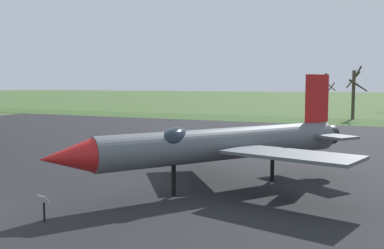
% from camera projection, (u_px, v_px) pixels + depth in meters
% --- Properties ---
extents(asphalt_apron, '(89.71, 59.15, 0.05)m').
position_uv_depth(asphalt_apron, '(162.00, 152.00, 34.65)').
color(asphalt_apron, black).
rests_on(asphalt_apron, ground).
extents(grass_verge_strip, '(149.71, 12.00, 0.06)m').
position_uv_depth(grass_verge_strip, '(277.00, 120.00, 66.71)').
color(grass_verge_strip, '#375225').
rests_on(grass_verge_strip, ground).
extents(jet_fighter_front_right, '(12.55, 15.49, 5.91)m').
position_uv_depth(jet_fighter_front_right, '(220.00, 143.00, 22.32)').
color(jet_fighter_front_right, '#565B60').
rests_on(jet_fighter_front_right, ground).
extents(info_placard_front_right, '(0.59, 0.35, 1.11)m').
position_uv_depth(info_placard_front_right, '(44.00, 205.00, 17.05)').
color(info_placard_front_right, black).
rests_on(info_placard_front_right, ground).
extents(bare_tree_far_left, '(3.32, 3.18, 7.00)m').
position_uv_depth(bare_tree_far_left, '(325.00, 94.00, 67.64)').
color(bare_tree_far_left, brown).
rests_on(bare_tree_far_left, ground).
extents(bare_tree_left_of_center, '(3.24, 3.27, 8.13)m').
position_uv_depth(bare_tree_left_of_center, '(354.00, 92.00, 67.12)').
color(bare_tree_left_of_center, '#42382D').
rests_on(bare_tree_left_of_center, ground).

